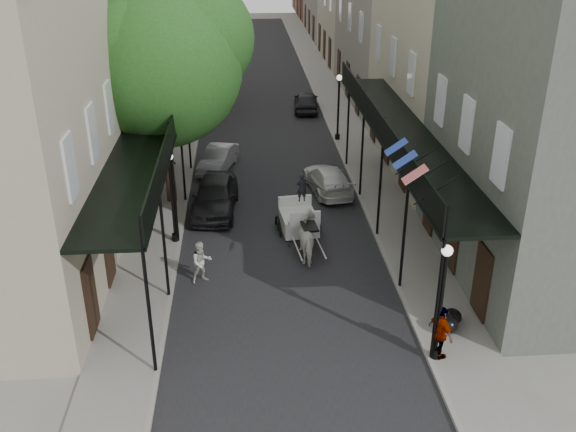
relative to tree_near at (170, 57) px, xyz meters
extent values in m
plane|color=gray|center=(4.20, -10.18, -6.49)|extent=(140.00, 140.00, 0.00)
cube|color=black|center=(4.20, 9.82, -6.48)|extent=(8.00, 90.00, 0.01)
cube|color=gray|center=(-0.80, 9.82, -6.43)|extent=(2.20, 90.00, 0.12)
cube|color=gray|center=(9.20, 9.82, -6.43)|extent=(2.20, 90.00, 0.12)
cube|color=#A59C84|center=(-4.40, 19.82, -1.24)|extent=(5.00, 80.00, 10.50)
cube|color=slate|center=(12.80, 19.82, -1.24)|extent=(5.00, 80.00, 10.50)
cube|color=black|center=(-0.80, -3.18, -2.49)|extent=(2.20, 18.00, 0.12)
cube|color=black|center=(0.25, -3.18, -1.99)|extent=(0.06, 18.00, 1.00)
cylinder|color=black|center=(0.20, -12.18, -4.37)|extent=(0.10, 0.10, 4.00)
cylinder|color=black|center=(0.20, -4.18, -4.37)|extent=(0.10, 0.10, 4.00)
cylinder|color=black|center=(0.20, 3.82, -4.37)|extent=(0.10, 0.10, 4.00)
cube|color=black|center=(9.20, -3.18, -2.49)|extent=(2.20, 18.00, 0.12)
cube|color=black|center=(8.15, -3.18, -1.99)|extent=(0.06, 18.00, 1.00)
cylinder|color=black|center=(8.20, -12.18, -4.37)|extent=(0.10, 0.10, 4.00)
cylinder|color=black|center=(8.20, -4.18, -4.37)|extent=(0.10, 0.10, 4.00)
cylinder|color=black|center=(8.20, 3.82, -4.37)|extent=(0.10, 0.10, 4.00)
cylinder|color=#382619|center=(-0.40, -0.18, -3.57)|extent=(0.44, 0.44, 5.60)
sphere|color=#264D18|center=(-0.40, -0.18, -0.29)|extent=(6.80, 6.80, 6.80)
sphere|color=#264D18|center=(0.96, 0.42, 0.71)|extent=(5.10, 5.10, 5.10)
cylinder|color=#382619|center=(-0.40, 13.82, -3.85)|extent=(0.44, 0.44, 5.04)
sphere|color=#264D18|center=(-0.40, 13.82, -0.91)|extent=(6.00, 6.00, 6.00)
sphere|color=#264D18|center=(0.80, 14.42, -0.01)|extent=(4.50, 4.50, 4.50)
cylinder|color=black|center=(8.30, -12.18, -6.22)|extent=(0.28, 0.28, 0.30)
cylinder|color=black|center=(8.30, -12.18, -4.67)|extent=(0.12, 0.12, 3.40)
sphere|color=white|center=(8.30, -12.18, -2.82)|extent=(0.32, 0.32, 0.32)
cylinder|color=black|center=(0.10, -4.18, -6.22)|extent=(0.28, 0.28, 0.30)
cylinder|color=black|center=(0.10, -4.18, -4.67)|extent=(0.12, 0.12, 3.40)
sphere|color=white|center=(0.10, -4.18, -2.82)|extent=(0.32, 0.32, 0.32)
cylinder|color=black|center=(8.30, 7.82, -6.22)|extent=(0.28, 0.28, 0.30)
cylinder|color=black|center=(8.30, 7.82, -4.67)|extent=(0.12, 0.12, 3.40)
sphere|color=white|center=(8.30, 7.82, -2.82)|extent=(0.32, 0.32, 0.32)
imported|color=silver|center=(5.29, -5.69, -5.66)|extent=(1.09, 2.04, 1.65)
torus|color=black|center=(4.17, -2.88, -5.87)|extent=(0.22, 1.30, 1.29)
torus|color=black|center=(5.81, -2.71, -5.87)|extent=(0.22, 1.30, 1.29)
torus|color=black|center=(4.52, -4.26, -6.17)|extent=(0.14, 0.68, 0.67)
torus|color=black|center=(5.75, -4.13, -6.17)|extent=(0.14, 0.68, 0.67)
cube|color=silver|center=(5.01, -3.00, -5.44)|extent=(1.58, 1.94, 0.70)
cube|color=silver|center=(5.12, -4.04, -4.93)|extent=(1.25, 0.67, 0.12)
cube|color=silver|center=(5.14, -4.29, -4.63)|extent=(1.21, 0.22, 0.50)
imported|color=black|center=(5.12, -4.04, -4.31)|extent=(0.44, 0.31, 1.13)
imported|color=beige|center=(1.29, -7.18, -5.71)|extent=(0.93, 0.84, 1.56)
imported|color=gray|center=(-0.93, 2.86, -5.61)|extent=(1.09, 0.79, 1.51)
imported|color=gray|center=(8.40, -12.18, -5.52)|extent=(0.77, 1.08, 1.70)
imported|color=black|center=(1.60, -1.29, -5.72)|extent=(2.15, 4.62, 1.53)
imported|color=#9FA0A4|center=(1.60, 3.82, -5.90)|extent=(2.17, 3.77, 1.18)
imported|color=black|center=(0.60, 21.39, -5.82)|extent=(2.26, 4.81, 1.33)
imported|color=silver|center=(6.80, 0.62, -5.89)|extent=(2.26, 4.35, 1.20)
imported|color=black|center=(7.11, 14.14, -5.83)|extent=(1.85, 3.96, 1.31)
ellipsoid|color=black|center=(9.00, -10.99, -6.07)|extent=(0.71, 0.71, 0.60)
ellipsoid|color=black|center=(9.30, -10.54, -6.12)|extent=(0.62, 0.62, 0.50)
camera|label=1|loc=(2.89, -27.03, 5.45)|focal=40.00mm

